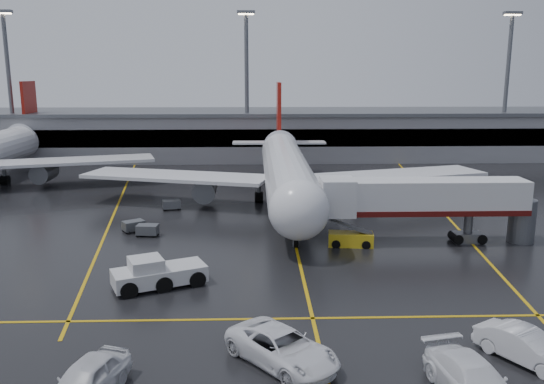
{
  "coord_description": "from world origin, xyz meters",
  "views": [
    {
      "loc": [
        -3.6,
        -55.15,
        15.43
      ],
      "look_at": [
        -2.0,
        -2.0,
        4.0
      ],
      "focal_mm": 36.91,
      "sensor_mm": 36.0,
      "label": 1
    }
  ],
  "objects": [
    {
      "name": "ground",
      "position": [
        0.0,
        0.0,
        0.0
      ],
      "size": [
        220.0,
        220.0,
        0.0
      ],
      "primitive_type": "plane",
      "color": "black",
      "rests_on": "ground"
    },
    {
      "name": "apron_line_centre",
      "position": [
        0.0,
        0.0,
        0.01
      ],
      "size": [
        0.25,
        90.0,
        0.02
      ],
      "primitive_type": "cube",
      "color": "gold",
      "rests_on": "ground"
    },
    {
      "name": "apron_line_stop",
      "position": [
        0.0,
        -22.0,
        0.01
      ],
      "size": [
        60.0,
        0.25,
        0.02
      ],
      "primitive_type": "cube",
      "color": "gold",
      "rests_on": "ground"
    },
    {
      "name": "apron_line_left",
      "position": [
        -20.0,
        10.0,
        0.01
      ],
      "size": [
        9.99,
        69.35,
        0.02
      ],
      "primitive_type": "cube",
      "rotation": [
        0.0,
        0.0,
        0.14
      ],
      "color": "gold",
      "rests_on": "ground"
    },
    {
      "name": "apron_line_right",
      "position": [
        18.0,
        10.0,
        0.01
      ],
      "size": [
        7.57,
        69.64,
        0.02
      ],
      "primitive_type": "cube",
      "rotation": [
        0.0,
        0.0,
        -0.1
      ],
      "color": "gold",
      "rests_on": "ground"
    },
    {
      "name": "terminal",
      "position": [
        0.0,
        47.93,
        4.32
      ],
      "size": [
        122.0,
        19.0,
        8.6
      ],
      "color": "gray",
      "rests_on": "ground"
    },
    {
      "name": "light_mast_left",
      "position": [
        -45.0,
        42.0,
        14.47
      ],
      "size": [
        3.0,
        1.2,
        25.45
      ],
      "color": "#595B60",
      "rests_on": "ground"
    },
    {
      "name": "light_mast_mid",
      "position": [
        -5.0,
        42.0,
        14.47
      ],
      "size": [
        3.0,
        1.2,
        25.45
      ],
      "color": "#595B60",
      "rests_on": "ground"
    },
    {
      "name": "light_mast_right",
      "position": [
        40.0,
        42.0,
        14.47
      ],
      "size": [
        3.0,
        1.2,
        25.45
      ],
      "color": "#595B60",
      "rests_on": "ground"
    },
    {
      "name": "main_airliner",
      "position": [
        0.0,
        9.7,
        4.21
      ],
      "size": [
        48.8,
        45.6,
        14.1
      ],
      "color": "silver",
      "rests_on": "ground"
    },
    {
      "name": "jet_bridge",
      "position": [
        11.87,
        -6.0,
        3.93
      ],
      "size": [
        19.9,
        3.4,
        6.05
      ],
      "color": "silver",
      "rests_on": "ground"
    },
    {
      "name": "pushback_tractor",
      "position": [
        -10.87,
        -16.24,
        0.95
      ],
      "size": [
        7.19,
        5.11,
        2.39
      ],
      "color": "silver",
      "rests_on": "ground"
    },
    {
      "name": "belt_loader",
      "position": [
        5.0,
        -6.81,
        0.63
      ],
      "size": [
        4.18,
        2.29,
        2.54
      ],
      "color": "gold",
      "rests_on": "ground"
    },
    {
      "name": "service_van_a",
      "position": [
        -2.22,
        -27.62,
        0.95
      ],
      "size": [
        6.81,
        7.26,
        1.9
      ],
      "primitive_type": "imported",
      "rotation": [
        0.0,
        0.0,
        0.7
      ],
      "color": "white",
      "rests_on": "ground"
    },
    {
      "name": "service_van_b",
      "position": [
        6.8,
        -31.21,
        0.94
      ],
      "size": [
        3.9,
        6.9,
        1.89
      ],
      "primitive_type": "imported",
      "rotation": [
        0.0,
        0.0,
        0.2
      ],
      "color": "white",
      "rests_on": "ground"
    },
    {
      "name": "service_van_c",
      "position": [
        10.98,
        -27.81,
        0.91
      ],
      "size": [
        4.59,
        5.72,
        1.83
      ],
      "primitive_type": "imported",
      "rotation": [
        0.0,
        0.0,
        0.56
      ],
      "color": "silver",
      "rests_on": "ground"
    },
    {
      "name": "service_van_d",
      "position": [
        -11.8,
        -30.56,
        0.94
      ],
      "size": [
        3.84,
        5.96,
        1.89
      ],
      "primitive_type": "imported",
      "rotation": [
        0.0,
        0.0,
        -0.32
      ],
      "color": "silver",
      "rests_on": "ground"
    },
    {
      "name": "baggage_cart_a",
      "position": [
        -14.01,
        -3.14,
        0.63
      ],
      "size": [
        2.11,
        1.48,
        1.12
      ],
      "color": "#595B60",
      "rests_on": "ground"
    },
    {
      "name": "baggage_cart_b",
      "position": [
        -15.66,
        -1.65,
        0.63
      ],
      "size": [
        2.39,
        2.19,
        1.12
      ],
      "color": "#595B60",
      "rests_on": "ground"
    },
    {
      "name": "baggage_cart_c",
      "position": [
        -13.22,
        7.36,
        0.63
      ],
      "size": [
        2.25,
        1.73,
        1.12
      ],
      "color": "#595B60",
      "rests_on": "ground"
    }
  ]
}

